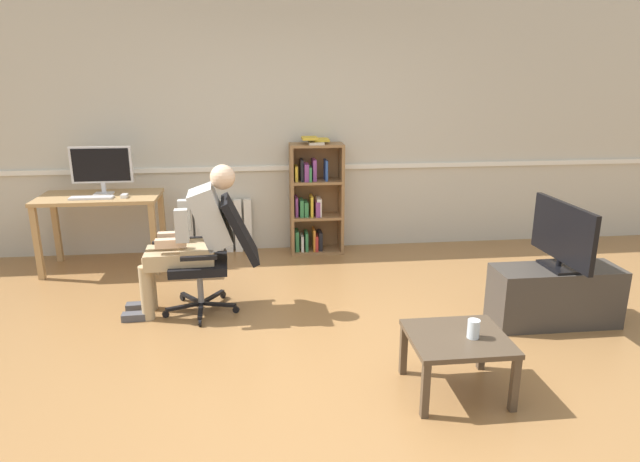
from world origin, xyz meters
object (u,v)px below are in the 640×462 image
(tv_stand, at_px, (555,296))
(office_chair, at_px, (218,251))
(computer_mouse, at_px, (124,196))
(bookshelf, at_px, (314,199))
(radiator, at_px, (219,226))
(computer_desk, at_px, (100,207))
(keyboard, at_px, (91,198))
(drinking_glass, at_px, (473,329))
(tv_screen, at_px, (563,235))
(person_seated, at_px, (192,236))
(coffee_table, at_px, (457,344))
(imac_monitor, at_px, (101,167))

(tv_stand, bearing_deg, office_chair, 168.00)
(computer_mouse, height_order, tv_stand, computer_mouse)
(bookshelf, relative_size, radiator, 1.77)
(computer_desk, distance_m, office_chair, 1.70)
(keyboard, height_order, radiator, keyboard)
(bookshelf, xyz_separation_m, tv_stand, (1.70, -2.03, -0.36))
(computer_desk, relative_size, drinking_glass, 10.02)
(office_chair, distance_m, tv_screen, 2.72)
(bookshelf, relative_size, person_seated, 1.03)
(keyboard, bearing_deg, tv_stand, -22.28)
(computer_mouse, bearing_deg, keyboard, -176.25)
(computer_desk, height_order, drinking_glass, computer_desk)
(bookshelf, bearing_deg, person_seated, -127.83)
(coffee_table, xyz_separation_m, drinking_glass, (0.08, -0.03, 0.11))
(bookshelf, xyz_separation_m, drinking_glass, (0.67, -2.92, -0.15))
(computer_mouse, height_order, office_chair, office_chair)
(keyboard, height_order, computer_mouse, computer_mouse)
(tv_stand, height_order, tv_screen, tv_screen)
(imac_monitor, relative_size, office_chair, 0.61)
(computer_mouse, height_order, bookshelf, bookshelf)
(imac_monitor, height_order, tv_stand, imac_monitor)
(imac_monitor, bearing_deg, drinking_glass, -43.96)
(person_seated, bearing_deg, tv_stand, 76.35)
(computer_desk, bearing_deg, office_chair, -44.03)
(keyboard, xyz_separation_m, person_seated, (1.06, -1.05, -0.11))
(bookshelf, relative_size, tv_stand, 1.28)
(bookshelf, height_order, person_seated, bookshelf)
(radiator, distance_m, tv_stand, 3.48)
(computer_mouse, height_order, drinking_glass, computer_mouse)
(radiator, distance_m, office_chair, 1.59)
(radiator, height_order, office_chair, office_chair)
(radiator, relative_size, coffee_table, 1.20)
(office_chair, bearing_deg, radiator, -179.21)
(computer_desk, height_order, office_chair, office_chair)
(radiator, bearing_deg, tv_stand, -37.79)
(bookshelf, height_order, radiator, bookshelf)
(computer_desk, bearing_deg, bookshelf, 7.60)
(office_chair, bearing_deg, bookshelf, 144.42)
(computer_mouse, bearing_deg, computer_desk, 156.05)
(tv_screen, bearing_deg, coffee_table, 125.24)
(radiator, distance_m, drinking_glass, 3.47)
(computer_mouse, relative_size, drinking_glass, 0.86)
(bookshelf, xyz_separation_m, radiator, (-1.04, 0.10, -0.30))
(drinking_glass, bearing_deg, person_seated, 141.52)
(coffee_table, bearing_deg, computer_desk, 136.71)
(keyboard, distance_m, office_chair, 1.64)
(imac_monitor, bearing_deg, computer_mouse, -39.61)
(computer_desk, bearing_deg, tv_screen, -24.20)
(computer_desk, bearing_deg, coffee_table, -43.29)
(tv_screen, bearing_deg, computer_mouse, 63.51)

